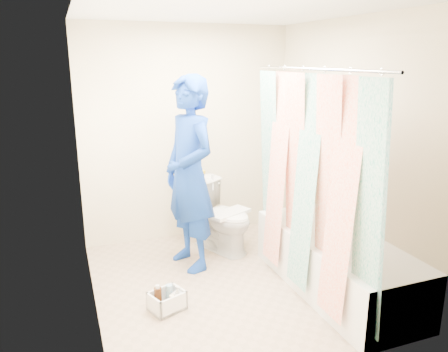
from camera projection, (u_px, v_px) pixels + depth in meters
name	position (u px, v px, depth m)	size (l,w,h in m)	color
floor	(230.00, 283.00, 4.07)	(2.60, 2.60, 0.00)	tan
ceiling	(231.00, 10.00, 3.45)	(2.40, 2.60, 0.02)	white
wall_back	(188.00, 134.00, 4.93)	(2.40, 0.02, 2.40)	beige
wall_front	(310.00, 203.00, 2.59)	(2.40, 0.02, 2.40)	beige
wall_left	(85.00, 170.00, 3.35)	(0.02, 2.60, 2.40)	beige
wall_right	(347.00, 148.00, 4.17)	(0.02, 2.60, 2.40)	beige
bathtub	(335.00, 262.00, 3.91)	(0.70, 1.75, 0.50)	white
curtain_rod	(313.00, 69.00, 3.36)	(0.02, 0.02, 1.90)	silver
shower_curtain	(307.00, 185.00, 3.60)	(0.06, 1.75, 1.80)	white
toilet	(221.00, 216.00, 4.71)	(0.43, 0.75, 0.76)	silver
tank_lid	(229.00, 213.00, 4.61)	(0.47, 0.20, 0.04)	white
tank_internals	(205.00, 180.00, 4.73)	(0.17, 0.10, 0.25)	black
plumber	(190.00, 174.00, 4.21)	(0.69, 0.45, 1.89)	#1030A7
cleaning_caddy	(168.00, 301.00, 3.63)	(0.33, 0.30, 0.21)	white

